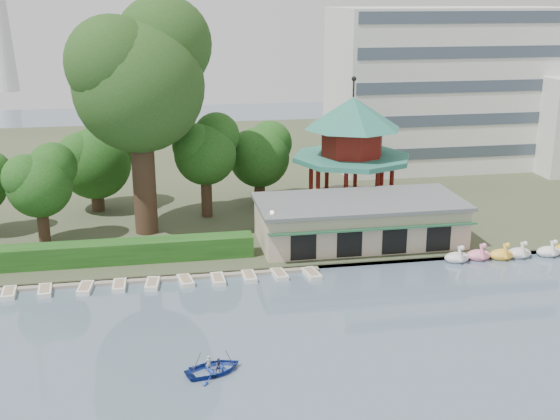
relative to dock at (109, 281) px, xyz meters
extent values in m
plane|color=slate|center=(12.00, -17.20, -0.12)|extent=(220.00, 220.00, 0.00)
cube|color=#424930|center=(12.00, 34.80, 0.08)|extent=(220.00, 70.00, 0.40)
cube|color=gray|center=(12.00, 0.10, 0.03)|extent=(220.00, 0.60, 0.30)
cube|color=gray|center=(0.00, 0.00, 0.00)|extent=(34.00, 1.60, 0.24)
cube|color=#BCA990|center=(22.00, 4.80, 2.08)|extent=(18.00, 8.00, 3.60)
cube|color=#595B5E|center=(22.00, 4.80, 4.03)|extent=(18.60, 8.60, 0.30)
cube|color=#194C2D|center=(22.00, 0.50, 2.88)|extent=(18.00, 1.59, 0.45)
cylinder|color=#BCA990|center=(24.00, 14.80, 0.88)|extent=(10.40, 10.40, 1.20)
cylinder|color=#29715E|center=(24.00, 14.80, 5.73)|extent=(12.40, 12.40, 0.50)
cylinder|color=maroon|center=(24.00, 14.80, 7.38)|extent=(6.40, 6.40, 2.80)
cone|color=#29715E|center=(24.00, 14.80, 10.38)|extent=(10.00, 10.00, 3.20)
cylinder|color=black|center=(24.00, 14.80, 12.88)|extent=(0.16, 0.16, 1.80)
cube|color=silver|center=(42.00, 32.80, 10.28)|extent=(30.00, 14.00, 20.00)
cube|color=#215018|center=(-3.00, 3.30, 1.18)|extent=(30.00, 2.00, 1.80)
cylinder|color=black|center=(13.50, 1.80, 2.28)|extent=(0.12, 0.12, 4.00)
sphere|color=beige|center=(13.50, 1.80, 4.38)|extent=(0.36, 0.36, 0.36)
cylinder|color=#3A281C|center=(3.00, 10.80, 5.79)|extent=(2.12, 2.12, 11.03)
sphere|color=#254819|center=(3.00, 10.80, 13.96)|extent=(11.80, 11.80, 11.80)
sphere|color=#254819|center=(5.36, 12.57, 17.49)|extent=(8.85, 8.85, 8.85)
sphere|color=#254819|center=(0.93, 9.62, 16.16)|extent=(8.26, 8.26, 8.26)
cylinder|color=#3A281C|center=(-6.00, 8.80, 2.51)|extent=(1.03, 1.03, 4.46)
sphere|color=#215018|center=(-6.00, 8.80, 5.82)|extent=(5.72, 5.72, 5.72)
sphere|color=#215018|center=(-4.86, 9.66, 7.24)|extent=(4.29, 4.29, 4.29)
sphere|color=#215018|center=(-7.00, 8.23, 6.71)|extent=(4.00, 4.00, 4.00)
cylinder|color=#3A281C|center=(9.00, 14.80, 2.87)|extent=(1.11, 1.11, 5.18)
sphere|color=#215018|center=(9.00, 14.80, 6.70)|extent=(6.16, 6.16, 6.16)
sphere|color=#215018|center=(10.23, 15.72, 8.36)|extent=(4.62, 4.62, 4.62)
sphere|color=#215018|center=(7.92, 14.18, 7.73)|extent=(4.31, 4.31, 4.31)
cylinder|color=#3A281C|center=(15.00, 18.80, 2.28)|extent=(1.16, 1.16, 4.01)
sphere|color=#215018|center=(15.00, 18.80, 5.25)|extent=(6.42, 6.42, 6.42)
sphere|color=#215018|center=(16.28, 19.76, 6.53)|extent=(4.82, 4.82, 4.82)
sphere|color=#215018|center=(13.88, 18.16, 6.05)|extent=(4.50, 4.50, 4.50)
cylinder|color=#3A281C|center=(-2.00, 18.80, 2.29)|extent=(1.32, 1.32, 4.03)
sphere|color=#215018|center=(-2.00, 18.80, 5.27)|extent=(7.31, 7.31, 7.31)
sphere|color=#215018|center=(-0.54, 19.90, 6.56)|extent=(5.48, 5.48, 5.48)
sphere|color=#215018|center=(-3.28, 18.07, 6.08)|extent=(5.12, 5.12, 5.12)
ellipsoid|color=white|center=(29.13, -0.70, 0.23)|extent=(2.16, 1.44, 0.99)
cylinder|color=white|center=(29.13, -1.25, 0.78)|extent=(0.26, 0.79, 1.29)
sphere|color=white|center=(29.13, -1.55, 1.43)|extent=(0.44, 0.44, 0.44)
ellipsoid|color=pink|center=(31.22, -0.47, 0.23)|extent=(2.16, 1.44, 0.99)
cylinder|color=pink|center=(31.22, -1.02, 0.78)|extent=(0.26, 0.79, 1.29)
sphere|color=pink|center=(31.22, -1.32, 1.43)|extent=(0.44, 0.44, 0.44)
ellipsoid|color=yellow|center=(33.24, -0.73, 0.23)|extent=(2.16, 1.44, 0.99)
cylinder|color=yellow|center=(33.24, -1.28, 0.78)|extent=(0.26, 0.79, 1.29)
sphere|color=yellow|center=(33.24, -1.58, 1.43)|extent=(0.44, 0.44, 0.44)
ellipsoid|color=silver|center=(34.91, -0.65, 0.23)|extent=(2.16, 1.44, 0.99)
cylinder|color=silver|center=(34.91, -1.20, 0.78)|extent=(0.26, 0.79, 1.29)
sphere|color=silver|center=(34.91, -1.50, 1.43)|extent=(0.44, 0.44, 0.44)
ellipsoid|color=silver|center=(37.64, -0.77, 0.23)|extent=(2.16, 1.44, 0.99)
cylinder|color=silver|center=(37.64, -1.32, 0.78)|extent=(0.26, 0.79, 1.29)
sphere|color=silver|center=(37.64, -1.62, 1.43)|extent=(0.44, 0.44, 0.44)
cube|color=white|center=(-7.37, -1.26, 0.06)|extent=(1.16, 2.36, 0.36)
cube|color=white|center=(-4.73, -1.27, 0.06)|extent=(1.17, 2.37, 0.36)
cube|color=white|center=(-1.72, -1.36, 0.06)|extent=(1.22, 2.39, 0.36)
cube|color=white|center=(0.86, -1.30, 0.06)|extent=(1.07, 2.33, 0.36)
cube|color=white|center=(3.41, -1.42, 0.06)|extent=(1.26, 2.40, 0.36)
cube|color=white|center=(6.01, -1.24, 0.06)|extent=(1.38, 2.44, 0.36)
cube|color=white|center=(8.57, -1.42, 0.06)|extent=(1.09, 2.34, 0.36)
cube|color=white|center=(11.10, -1.22, 0.06)|extent=(1.08, 2.33, 0.36)
cube|color=white|center=(13.57, -1.21, 0.06)|extent=(1.25, 2.40, 0.36)
cube|color=white|center=(16.18, -1.59, 0.06)|extent=(1.33, 2.42, 0.36)
imported|color=navy|center=(7.00, -15.49, 0.39)|extent=(5.77, 4.90, 1.01)
imported|color=silver|center=(6.70, -15.29, 0.46)|extent=(0.41, 0.33, 0.96)
imported|color=#34344B|center=(7.30, -15.69, 0.45)|extent=(0.54, 0.48, 0.93)
cylinder|color=#3A281C|center=(5.80, -15.49, 0.23)|extent=(0.94, 0.29, 2.01)
cylinder|color=#3A281C|center=(8.20, -15.49, 0.23)|extent=(0.94, 0.29, 2.01)
camera|label=1|loc=(4.28, -53.29, 21.79)|focal=45.00mm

